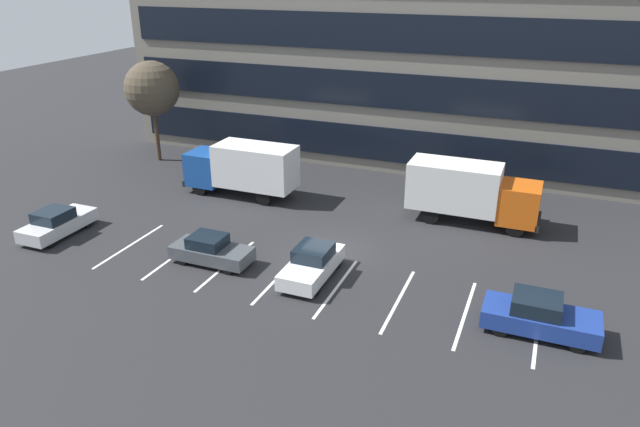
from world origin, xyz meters
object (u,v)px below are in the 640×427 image
sedan_navy (539,316)px  sedan_white (312,263)px  bare_tree (152,89)px  sedan_charcoal (211,250)px  box_truck_blue (243,167)px  box_truck_orange (470,191)px  sedan_silver (57,223)px

sedan_navy → sedan_white: size_ratio=1.05×
bare_tree → sedan_navy: bearing=-25.2°
sedan_white → bare_tree: 21.24m
sedan_charcoal → sedan_white: (5.00, 0.50, 0.04)m
box_truck_blue → bare_tree: size_ratio=0.99×
box_truck_orange → sedan_white: (-5.54, -8.96, -1.15)m
sedan_silver → sedan_navy: sedan_navy is taller
box_truck_blue → sedan_white: box_truck_blue is taller
sedan_silver → bare_tree: 13.79m
box_truck_orange → sedan_silver: box_truck_orange is taller
sedan_charcoal → sedan_silver: bearing=-177.9°
sedan_silver → sedan_white: bearing=3.4°
sedan_charcoal → sedan_navy: bearing=-0.9°
sedan_charcoal → box_truck_orange: bearing=41.9°
sedan_navy → sedan_charcoal: bearing=179.1°
sedan_charcoal → sedan_white: sedan_white is taller
sedan_charcoal → box_truck_blue: bearing=109.0°
sedan_white → box_truck_orange: bearing=58.3°
box_truck_orange → sedan_white: box_truck_orange is taller
sedan_charcoal → sedan_white: size_ratio=0.94×
sedan_navy → sedan_white: sedan_navy is taller
sedan_navy → bare_tree: (-26.79, 12.60, 4.45)m
sedan_silver → sedan_white: 14.13m
sedan_silver → sedan_navy: bearing=0.2°
box_truck_orange → sedan_white: 10.60m
box_truck_orange → sedan_navy: bearing=-66.5°
sedan_silver → bare_tree: bare_tree is taller
box_truck_blue → box_truck_orange: bearing=4.4°
sedan_white → bare_tree: size_ratio=0.58×
box_truck_blue → bare_tree: bearing=156.7°
sedan_silver → sedan_charcoal: (9.11, 0.33, -0.04)m
bare_tree → box_truck_orange: bearing=-7.3°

